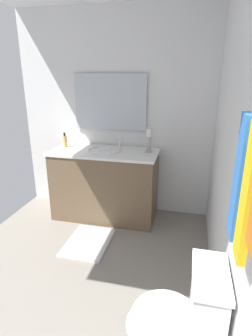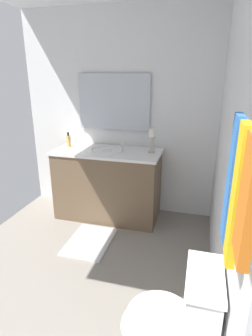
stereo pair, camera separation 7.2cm
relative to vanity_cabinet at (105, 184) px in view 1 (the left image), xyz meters
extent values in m
cube|color=gray|center=(0.95, 0.05, -0.44)|extent=(2.55, 2.43, 0.02)
cube|color=white|center=(0.95, 1.27, 0.80)|extent=(2.55, 0.04, 2.45)
cube|color=white|center=(-0.33, 0.05, 0.80)|extent=(0.04, 2.43, 2.45)
cube|color=brown|center=(0.00, 0.00, -0.02)|extent=(0.55, 1.23, 0.82)
cube|color=white|center=(0.00, 0.00, 0.41)|extent=(0.58, 1.26, 0.03)
sphere|color=black|center=(-0.10, -0.63, 0.02)|extent=(0.02, 0.02, 0.02)
sphere|color=black|center=(0.10, -0.63, 0.02)|extent=(0.02, 0.02, 0.02)
ellipsoid|color=white|center=(0.00, 0.00, 0.37)|extent=(0.38, 0.30, 0.11)
torus|color=white|center=(0.00, 0.00, 0.43)|extent=(0.40, 0.40, 0.02)
cylinder|color=silver|center=(0.00, 0.19, 0.49)|extent=(0.02, 0.02, 0.14)
cube|color=silver|center=(-0.28, 0.00, 0.96)|extent=(0.02, 0.89, 0.66)
cylinder|color=#B7B2A5|center=(-0.07, 0.52, 0.43)|extent=(0.09, 0.09, 0.01)
cylinder|color=#B7B2A5|center=(-0.07, 0.52, 0.51)|extent=(0.04, 0.04, 0.17)
cylinder|color=#B7B2A5|center=(-0.07, 0.52, 0.60)|extent=(0.08, 0.08, 0.01)
cylinder|color=white|center=(-0.07, 0.52, 0.65)|extent=(0.06, 0.06, 0.09)
cylinder|color=#E5B259|center=(-0.06, -0.52, 0.49)|extent=(0.06, 0.06, 0.14)
cylinder|color=black|center=(-0.06, -0.52, 0.58)|extent=(0.02, 0.02, 0.04)
ellipsoid|color=white|center=(1.76, 0.92, -0.11)|extent=(0.38, 0.46, 0.24)
cylinder|color=white|center=(1.76, 0.92, -0.03)|extent=(0.39, 0.39, 0.03)
cube|color=white|center=(1.76, 1.14, 0.13)|extent=(0.36, 0.17, 0.32)
cube|color=white|center=(1.76, 1.14, 0.31)|extent=(0.38, 0.19, 0.03)
cube|color=blue|center=(1.86, 1.19, 0.88)|extent=(0.13, 0.03, 0.53)
cube|color=yellow|center=(2.05, 1.19, 0.89)|extent=(0.11, 0.03, 0.51)
cube|color=silver|center=(0.62, 0.00, -0.42)|extent=(0.60, 0.44, 0.02)
camera|label=1|loc=(2.99, 0.98, 1.29)|focal=29.50mm
camera|label=2|loc=(2.97, 1.05, 1.29)|focal=29.50mm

